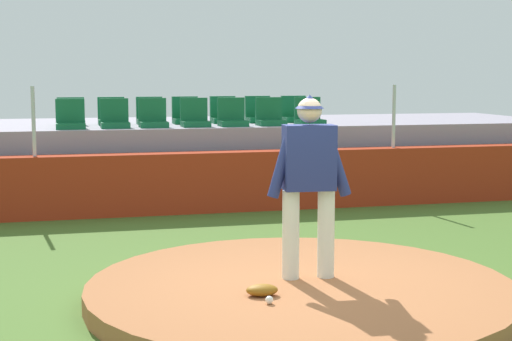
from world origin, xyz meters
The scene contains 23 objects.
ground_plane centered at (0.00, 0.00, 0.00)m, with size 60.00×60.00×0.00m, color #466926.
pitchers_mound centered at (0.00, 0.00, 0.09)m, with size 4.26×4.26×0.19m, color #AA663C.
pitcher centered at (0.12, 0.14, 1.26)m, with size 0.87×0.31×1.85m.
baseball centered at (-0.50, -0.65, 0.23)m, with size 0.07×0.07×0.07m, color white.
fielding_glove centered at (-0.50, -0.38, 0.24)m, with size 0.30×0.20×0.11m, color #8D5814.
brick_barrier centered at (0.00, 5.21, 0.49)m, with size 16.98×0.40×0.98m, color #A52D15.
fence_post_left centered at (-2.68, 5.21, 1.52)m, with size 0.06×0.06×1.08m, color silver.
fence_post_right centered at (3.30, 5.21, 1.52)m, with size 0.06×0.06×1.08m, color silver.
bleacher_platform centered at (0.00, 7.62, 0.67)m, with size 14.60×3.79×1.33m, color #968D9E.
stadium_chair_0 centered at (-2.11, 6.22, 1.49)m, with size 0.48×0.44×0.50m.
stadium_chair_1 centered at (-1.37, 6.28, 1.49)m, with size 0.48×0.44×0.50m.
stadium_chair_2 centered at (-0.72, 6.28, 1.49)m, with size 0.48×0.44×0.50m.
stadium_chair_3 centered at (0.01, 6.27, 1.49)m, with size 0.48×0.44×0.50m.
stadium_chair_4 centered at (0.67, 6.23, 1.49)m, with size 0.48×0.44×0.50m.
stadium_chair_5 centered at (1.37, 6.25, 1.49)m, with size 0.48×0.44×0.50m.
stadium_chair_6 centered at (2.10, 6.25, 1.49)m, with size 0.48×0.44×0.50m.
stadium_chair_7 centered at (-2.09, 7.13, 1.49)m, with size 0.48×0.44×0.50m.
stadium_chair_8 centered at (-1.37, 7.14, 1.49)m, with size 0.48×0.44×0.50m.
stadium_chair_9 centered at (-0.68, 7.13, 1.49)m, with size 0.48×0.44×0.50m.
stadium_chair_10 centered at (-0.01, 7.13, 1.49)m, with size 0.48×0.44×0.50m.
stadium_chair_11 centered at (0.71, 7.14, 1.49)m, with size 0.48×0.44×0.50m.
stadium_chair_12 centered at (1.39, 7.15, 1.49)m, with size 0.48×0.44×0.50m.
stadium_chair_13 centered at (2.10, 7.12, 1.49)m, with size 0.48×0.44×0.50m.
Camera 1 is at (-2.27, -7.21, 2.24)m, focal length 54.61 mm.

